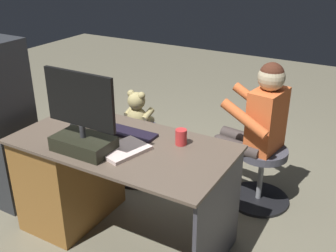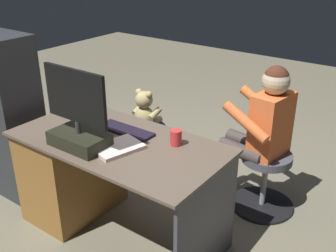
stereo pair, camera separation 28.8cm
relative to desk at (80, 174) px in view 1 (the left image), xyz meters
name	(u,v)px [view 1 (the left image)]	position (x,y,z in m)	size (l,w,h in m)	color
ground_plane	(153,207)	(-0.40, -0.38, -0.40)	(10.00, 10.00, 0.00)	#706B56
desk	(80,174)	(0.00, 0.00, 0.00)	(1.46, 0.76, 0.75)	brown
monitor	(82,128)	(-0.26, 0.20, 0.51)	(0.50, 0.23, 0.51)	black
keyboard	(127,132)	(-0.35, -0.13, 0.36)	(0.42, 0.14, 0.02)	black
computer_mouse	(93,124)	(-0.07, -0.11, 0.37)	(0.06, 0.10, 0.04)	#262A24
cup	(181,137)	(-0.74, -0.18, 0.41)	(0.07, 0.07, 0.10)	red
tv_remote	(72,127)	(0.03, -0.01, 0.36)	(0.04, 0.15, 0.02)	black
notebook_binder	(124,150)	(-0.48, 0.09, 0.37)	(0.22, 0.30, 0.02)	beige
office_chair_teddy	(138,150)	(-0.02, -0.73, -0.14)	(0.50, 0.50, 0.48)	black
teddy_bear	(138,111)	(-0.02, -0.74, 0.24)	(0.23, 0.24, 0.34)	tan
visitor_chair	(261,172)	(-1.09, -0.90, -0.13)	(0.50, 0.50, 0.48)	black
person	(255,121)	(-1.01, -0.88, 0.31)	(0.55, 0.52, 1.17)	#DB6431
equipment_rack	(0,125)	(0.70, 0.08, 0.27)	(0.44, 0.36, 1.33)	#292C31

